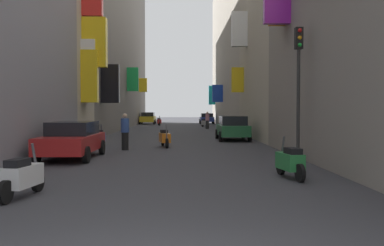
% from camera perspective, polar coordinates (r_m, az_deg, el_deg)
% --- Properties ---
extents(ground_plane, '(140.00, 140.00, 0.00)m').
position_cam_1_polar(ground_plane, '(33.86, -2.14, -1.37)').
color(ground_plane, '#38383D').
extents(building_left_mid_b, '(7.23, 36.91, 20.94)m').
position_cam_1_polar(building_left_mid_b, '(46.93, -11.99, 12.31)').
color(building_left_mid_b, slate).
rests_on(building_left_mid_b, ground).
extents(building_right_mid_b, '(7.17, 30.09, 17.68)m').
position_cam_1_polar(building_right_mid_b, '(49.82, 7.48, 9.83)').
color(building_right_mid_b, '#B2A899').
rests_on(building_right_mid_b, ground).
extents(parked_car_yellow, '(1.95, 4.39, 1.51)m').
position_cam_1_polar(parked_car_yellow, '(55.47, -5.89, 0.68)').
color(parked_car_yellow, gold).
rests_on(parked_car_yellow, ground).
extents(parked_car_red, '(1.92, 4.42, 1.41)m').
position_cam_1_polar(parked_car_red, '(17.11, -15.62, -2.06)').
color(parked_car_red, '#B21E1E').
rests_on(parked_car_red, ground).
extents(parked_car_green, '(1.88, 4.05, 1.48)m').
position_cam_1_polar(parked_car_green, '(26.34, 5.41, -0.61)').
color(parked_car_green, '#236638').
rests_on(parked_car_green, ground).
extents(parked_car_blue, '(1.89, 4.22, 1.37)m').
position_cam_1_polar(parked_car_blue, '(56.57, 1.98, 0.65)').
color(parked_car_blue, navy).
rests_on(parked_car_blue, ground).
extents(scooter_blue, '(0.51, 1.93, 1.13)m').
position_cam_1_polar(scooter_blue, '(22.09, -12.15, -1.92)').
color(scooter_blue, '#2D4CAD').
rests_on(scooter_blue, ground).
extents(scooter_silver, '(0.77, 1.74, 1.13)m').
position_cam_1_polar(scooter_silver, '(45.55, 1.72, 0.03)').
color(scooter_silver, '#ADADB2').
rests_on(scooter_silver, ground).
extents(scooter_orange, '(0.65, 1.97, 1.13)m').
position_cam_1_polar(scooter_orange, '(21.55, -3.65, -1.97)').
color(scooter_orange, orange).
rests_on(scooter_orange, ground).
extents(scooter_white, '(0.59, 1.81, 1.13)m').
position_cam_1_polar(scooter_white, '(9.89, -21.64, -6.59)').
color(scooter_white, silver).
rests_on(scooter_white, ground).
extents(scooter_green, '(0.60, 1.79, 1.13)m').
position_cam_1_polar(scooter_green, '(12.04, 12.92, -5.02)').
color(scooter_green, '#287F3D').
rests_on(scooter_green, ground).
extents(scooter_red, '(0.61, 1.90, 1.13)m').
position_cam_1_polar(scooter_red, '(50.69, -4.40, 0.21)').
color(scooter_red, red).
rests_on(scooter_red, ground).
extents(pedestrian_crossing, '(0.53, 0.53, 1.70)m').
position_cam_1_polar(pedestrian_crossing, '(20.06, -8.89, -1.18)').
color(pedestrian_crossing, black).
rests_on(pedestrian_crossing, ground).
extents(pedestrian_near_left, '(0.53, 0.53, 1.65)m').
position_cam_1_polar(pedestrian_near_left, '(41.72, 2.05, 0.36)').
color(pedestrian_near_left, '#282828').
rests_on(pedestrian_near_left, ground).
extents(traffic_light_near_corner, '(0.26, 0.34, 4.74)m').
position_cam_1_polar(traffic_light_near_corner, '(15.48, 13.98, 6.61)').
color(traffic_light_near_corner, '#2D2D2D').
rests_on(traffic_light_near_corner, ground).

